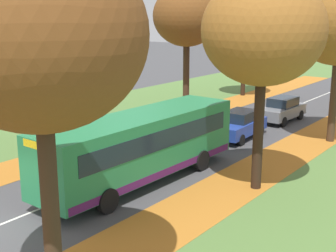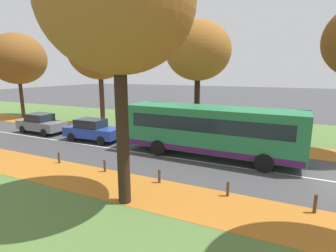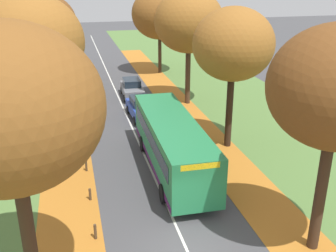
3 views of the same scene
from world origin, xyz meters
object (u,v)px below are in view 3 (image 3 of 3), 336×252
(bollard_second, at_px, (95,232))
(bollard_sixth, at_px, (81,127))
(tree_left_nearest, at_px, (9,110))
(bollard_fourth, at_px, (86,166))
(tree_right_near, at_px, (233,45))
(bollard_fifth, at_px, (84,144))
(tree_right_mid, at_px, (189,22))
(tree_right_far, at_px, (160,14))
(bus, at_px, (172,142))
(tree_left_mid, at_px, (45,23))
(tree_left_near, at_px, (31,43))
(tree_left_far, at_px, (49,21))
(car_grey_following, at_px, (132,88))
(bollard_third, at_px, (90,194))
(car_blue_lead, at_px, (142,108))

(bollard_second, xyz_separation_m, bollard_sixth, (-0.06, 12.52, -0.04))
(tree_left_nearest, bearing_deg, bollard_second, 54.71)
(bollard_fourth, bearing_deg, tree_right_near, 8.56)
(bollard_sixth, bearing_deg, tree_right_near, -28.35)
(bollard_fifth, bearing_deg, tree_right_mid, 39.18)
(tree_right_far, xyz_separation_m, bus, (-4.55, -22.78, -4.65))
(tree_right_far, bearing_deg, tree_left_mid, -138.61)
(tree_left_near, xyz_separation_m, tree_left_far, (0.13, 20.23, -1.15))
(car_grey_following, bearing_deg, bollard_third, -106.04)
(tree_right_mid, height_order, bollard_second, tree_right_mid)
(tree_left_far, bearing_deg, bus, -72.62)
(tree_left_mid, xyz_separation_m, bollard_third, (1.98, -15.00, -6.54))
(tree_right_far, height_order, car_grey_following, tree_right_far)
(bollard_fifth, bearing_deg, tree_left_mid, 102.87)
(bollard_third, bearing_deg, bollard_second, -89.60)
(bollard_sixth, bearing_deg, bollard_fifth, -89.03)
(bus, height_order, car_blue_lead, bus)
(tree_right_far, xyz_separation_m, car_blue_lead, (-4.65, -13.88, -5.54))
(bollard_third, bearing_deg, tree_right_near, 26.44)
(bollard_fifth, bearing_deg, bollard_second, -89.95)
(tree_left_far, bearing_deg, tree_right_mid, -42.25)
(bollard_fifth, distance_m, car_blue_lead, 6.64)
(tree_left_mid, xyz_separation_m, bollard_sixth, (1.94, -5.61, -6.54))
(bollard_fifth, relative_size, car_grey_following, 0.15)
(tree_right_mid, bearing_deg, car_grey_following, 145.63)
(tree_right_far, distance_m, bollard_second, 30.12)
(bollard_fifth, relative_size, car_blue_lead, 0.15)
(tree_right_far, height_order, bollard_fifth, tree_right_far)
(bollard_fourth, bearing_deg, bollard_fifth, 89.46)
(tree_left_far, bearing_deg, bollard_fourth, -84.35)
(bollard_fourth, distance_m, car_grey_following, 14.30)
(tree_right_mid, distance_m, bollard_fifth, 13.37)
(tree_right_mid, bearing_deg, tree_left_near, -138.10)
(bollard_sixth, bearing_deg, bollard_fourth, -89.78)
(bollard_third, bearing_deg, tree_left_near, 121.70)
(tree_left_nearest, height_order, car_grey_following, tree_left_nearest)
(tree_left_nearest, relative_size, bollard_second, 13.14)
(tree_left_far, relative_size, tree_right_mid, 0.89)
(bollard_fifth, bearing_deg, bollard_sixth, 90.97)
(tree_right_near, height_order, bollard_sixth, tree_right_near)
(car_blue_lead, bearing_deg, bollard_second, -107.98)
(bollard_third, height_order, bus, bus)
(bollard_second, height_order, bollard_third, bollard_second)
(tree_left_mid, relative_size, car_grey_following, 2.13)
(bollard_fourth, distance_m, bollard_sixth, 6.26)
(bollard_third, distance_m, bollard_fourth, 3.13)
(tree_left_mid, distance_m, tree_right_near, 15.23)
(tree_left_nearest, distance_m, tree_right_near, 15.43)
(tree_right_near, distance_m, bus, 6.87)
(tree_right_near, xyz_separation_m, bollard_third, (-9.03, -4.49, -6.18))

